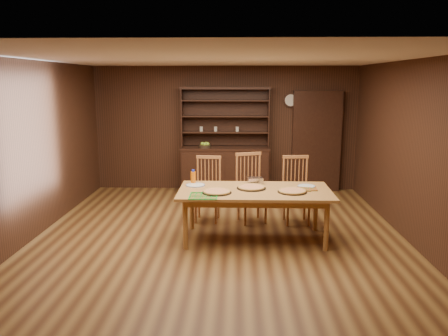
{
  "coord_description": "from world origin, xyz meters",
  "views": [
    {
      "loc": [
        0.26,
        -6.2,
        2.3
      ],
      "look_at": [
        0.05,
        0.4,
        0.97
      ],
      "focal_mm": 35.0,
      "sensor_mm": 36.0,
      "label": 1
    }
  ],
  "objects_px": {
    "chair_right": "(296,187)",
    "juice_bottle": "(193,177)",
    "china_hutch": "(225,164)",
    "dining_table": "(255,194)",
    "chair_left": "(208,186)",
    "chair_center": "(250,185)"
  },
  "relations": [
    {
      "from": "china_hutch",
      "to": "chair_left",
      "type": "distance_m",
      "value": 1.92
    },
    {
      "from": "chair_right",
      "to": "juice_bottle",
      "type": "bearing_deg",
      "value": -167.61
    },
    {
      "from": "china_hutch",
      "to": "dining_table",
      "type": "height_order",
      "value": "china_hutch"
    },
    {
      "from": "china_hutch",
      "to": "chair_center",
      "type": "distance_m",
      "value": 2.0
    },
    {
      "from": "chair_center",
      "to": "chair_right",
      "type": "height_order",
      "value": "chair_center"
    },
    {
      "from": "chair_right",
      "to": "juice_bottle",
      "type": "height_order",
      "value": "chair_right"
    },
    {
      "from": "dining_table",
      "to": "chair_left",
      "type": "xyz_separation_m",
      "value": [
        -0.74,
        0.92,
        -0.11
      ]
    },
    {
      "from": "chair_center",
      "to": "chair_right",
      "type": "relative_size",
      "value": 1.04
    },
    {
      "from": "chair_center",
      "to": "juice_bottle",
      "type": "xyz_separation_m",
      "value": [
        -0.89,
        -0.53,
        0.24
      ]
    },
    {
      "from": "chair_right",
      "to": "chair_center",
      "type": "bearing_deg",
      "value": 173.15
    },
    {
      "from": "chair_center",
      "to": "chair_right",
      "type": "xyz_separation_m",
      "value": [
        0.75,
        -0.03,
        -0.02
      ]
    },
    {
      "from": "dining_table",
      "to": "chair_right",
      "type": "bearing_deg",
      "value": 50.33
    },
    {
      "from": "chair_right",
      "to": "juice_bottle",
      "type": "xyz_separation_m",
      "value": [
        -1.64,
        -0.5,
        0.27
      ]
    },
    {
      "from": "chair_left",
      "to": "chair_right",
      "type": "xyz_separation_m",
      "value": [
        1.45,
        -0.06,
        0.01
      ]
    },
    {
      "from": "china_hutch",
      "to": "chair_left",
      "type": "bearing_deg",
      "value": -96.91
    },
    {
      "from": "chair_left",
      "to": "chair_center",
      "type": "xyz_separation_m",
      "value": [
        0.7,
        -0.03,
        0.04
      ]
    },
    {
      "from": "chair_right",
      "to": "juice_bottle",
      "type": "distance_m",
      "value": 1.73
    },
    {
      "from": "china_hutch",
      "to": "juice_bottle",
      "type": "relative_size",
      "value": 10.02
    },
    {
      "from": "dining_table",
      "to": "juice_bottle",
      "type": "height_order",
      "value": "juice_bottle"
    },
    {
      "from": "china_hutch",
      "to": "dining_table",
      "type": "xyz_separation_m",
      "value": [
        0.51,
        -2.83,
        0.09
      ]
    },
    {
      "from": "china_hutch",
      "to": "chair_left",
      "type": "relative_size",
      "value": 2.03
    },
    {
      "from": "dining_table",
      "to": "chair_left",
      "type": "distance_m",
      "value": 1.19
    }
  ]
}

